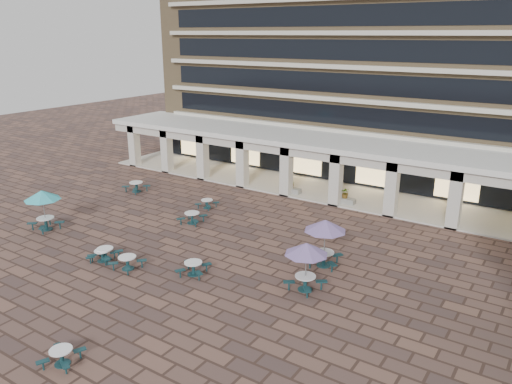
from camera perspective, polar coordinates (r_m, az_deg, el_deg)
ground at (r=29.03m, az=-5.33°, el=-7.42°), size 120.00×120.00×0.00m
apartment_building at (r=48.76m, az=14.13°, el=17.58°), size 40.00×15.50×25.20m
retail_arcade at (r=40.00m, az=7.89°, el=4.11°), size 42.00×6.60×4.40m
picnic_table_0 at (r=29.60m, az=-17.16°, el=-6.85°), size 1.73×1.73×0.65m
picnic_table_1 at (r=29.70m, az=-16.85°, el=-6.67°), size 1.78×1.78×0.70m
picnic_table_2 at (r=21.66m, az=-21.35°, el=-16.99°), size 1.79×1.79×0.67m
picnic_table_4 at (r=34.83m, az=-23.24°, el=-0.49°), size 2.31×2.31×2.67m
picnic_table_5 at (r=28.26m, az=-14.48°, el=-7.71°), size 1.68×1.68×0.73m
picnic_table_6 at (r=24.66m, az=5.77°, el=-6.67°), size 2.19×2.19×2.53m
picnic_table_8 at (r=41.51m, az=-13.53°, el=0.68°), size 1.91×1.91×0.81m
picnic_table_9 at (r=36.78m, az=-5.62°, el=-1.27°), size 1.50×1.50×0.64m
picnic_table_10 at (r=26.99m, az=-7.17°, el=-8.51°), size 1.92×1.92×0.73m
picnic_table_11 at (r=27.26m, az=7.91°, el=-4.00°), size 2.33×2.33×2.69m
picnic_table_12 at (r=33.97m, az=-7.32°, el=-2.84°), size 1.93×1.93×0.76m
planter_left at (r=39.88m, az=4.10°, el=0.38°), size 1.50×0.64×1.18m
planter_right at (r=37.92m, az=10.17°, el=-0.59°), size 1.50×0.79×1.33m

